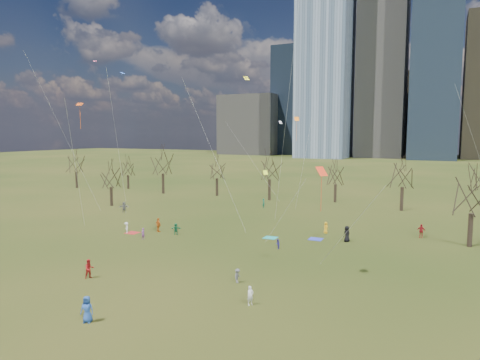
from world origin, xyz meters
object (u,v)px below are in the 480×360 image
at_px(blanket_navy, 316,239).
at_px(person_0, 87,309).
at_px(blanket_crimson, 132,233).
at_px(person_1, 250,296).
at_px(person_4, 158,225).
at_px(person_2, 89,269).
at_px(blanket_teal, 270,238).

xyz_separation_m(blanket_navy, person_0, (-7.89, -29.16, 0.90)).
relative_size(blanket_crimson, person_1, 1.09).
height_order(blanket_crimson, person_0, person_0).
relative_size(person_1, person_4, 0.80).
bearing_deg(person_4, person_0, 134.73).
distance_m(person_1, person_4, 26.51).
relative_size(blanket_navy, person_4, 0.87).
bearing_deg(person_1, blanket_navy, 33.64).
distance_m(blanket_navy, person_0, 30.22).
xyz_separation_m(blanket_crimson, person_2, (7.94, -15.47, 0.85)).
distance_m(blanket_crimson, person_0, 26.52).
relative_size(blanket_navy, person_2, 0.93).
bearing_deg(person_0, person_4, 95.88).
height_order(blanket_teal, blanket_navy, same).
height_order(blanket_navy, person_0, person_0).
distance_m(blanket_teal, blanket_crimson, 17.86).
distance_m(blanket_navy, person_2, 26.62).
xyz_separation_m(person_1, person_4, (-20.57, 16.72, 0.19)).
xyz_separation_m(person_0, person_2, (-6.49, 6.77, -0.06)).
bearing_deg(blanket_teal, person_0, -95.54).
distance_m(blanket_teal, blanket_navy, 5.51).
relative_size(blanket_navy, person_0, 0.87).
bearing_deg(person_4, blanket_teal, -148.39).
bearing_deg(person_0, blanket_teal, 64.44).
xyz_separation_m(blanket_teal, blanket_crimson, (-17.09, -5.19, 0.00)).
xyz_separation_m(blanket_teal, person_0, (-2.66, -27.43, 0.90)).
bearing_deg(blanket_crimson, person_1, -32.45).
bearing_deg(blanket_teal, blanket_navy, 18.33).
xyz_separation_m(blanket_teal, person_4, (-14.39, -3.27, 0.90)).
distance_m(person_0, person_2, 9.37).
distance_m(blanket_crimson, person_4, 3.43).
height_order(person_1, person_2, person_2).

